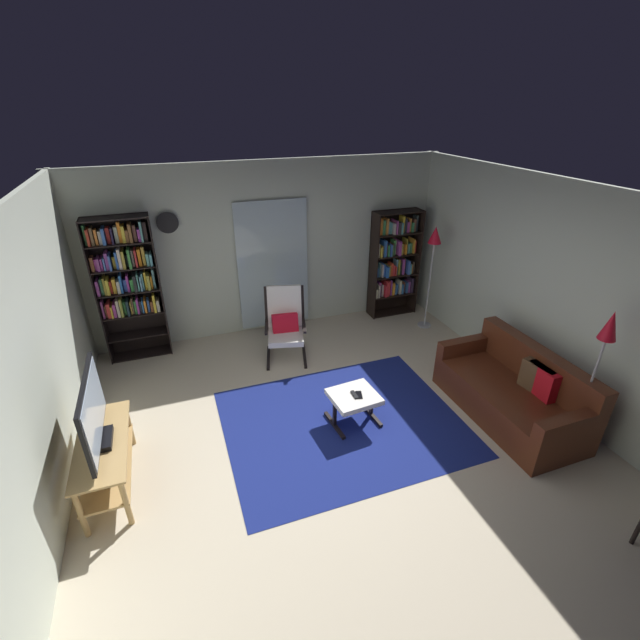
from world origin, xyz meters
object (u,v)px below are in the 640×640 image
Objects in this scene: television at (93,414)px; floor_lamp_by_sofa at (604,345)px; tv_stand at (106,457)px; wall_clock at (168,223)px; tv_remote at (355,395)px; lounge_armchair at (285,322)px; cell_phone at (359,395)px; bookshelf_near_tv at (127,280)px; bookshelf_near_sofa at (394,261)px; floor_lamp_by_shelf at (434,246)px; leather_sofa at (514,393)px; ottoman at (354,399)px.

floor_lamp_by_sofa is at bearing -13.26° from television.
tv_stand is 3.17m from wall_clock.
tv_remote is at bearing -57.32° from wall_clock.
television reaches higher than lounge_armchair.
tv_remote is (2.57, 0.05, 0.03)m from tv_stand.
tv_remote is 0.05m from cell_phone.
bookshelf_near_tv is at bearing 83.99° from tv_stand.
bookshelf_near_sofa is 12.67× the size of cell_phone.
lounge_armchair is 0.64× the size of floor_lamp_by_sofa.
floor_lamp_by_shelf is (4.64, 1.85, 0.49)m from television.
television is at bearing -95.96° from bookshelf_near_tv.
leather_sofa is 12.65× the size of cell_phone.
ottoman is (2.31, -2.43, -0.85)m from bookshelf_near_tv.
cell_phone is at bearing 0.64° from television.
ottoman is 3.44m from wall_clock.
bookshelf_near_tv is (0.26, 2.49, 0.81)m from tv_stand.
lounge_armchair is at bearing 100.78° from ottoman.
tv_stand is 4.86m from floor_lamp_by_sofa.
floor_lamp_by_shelf is at bearing 2.35° from lounge_armchair.
television is at bearing 174.12° from leather_sofa.
television is 2.97m from wall_clock.
leather_sofa is (4.38, -0.45, -0.05)m from tv_stand.
bookshelf_near_tv is 3.50m from cell_phone.
wall_clock reaches higher than cell_phone.
bookshelf_near_tv is at bearing 144.45° from leather_sofa.
cell_phone is at bearing -138.06° from floor_lamp_by_shelf.
lounge_armchair is (-2.13, 2.20, 0.23)m from leather_sofa.
wall_clock is at bearing 167.94° from floor_lamp_by_shelf.
bookshelf_near_sofa is at bearing -2.48° from wall_clock.
leather_sofa is at bearing -15.81° from ottoman.
lounge_armchair is 1.77m from cell_phone.
television is 0.51× the size of bookshelf_near_tv.
lounge_armchair is at bearing 130.09° from floor_lamp_by_sofa.
cell_phone is 0.48× the size of wall_clock.
bookshelf_near_tv is 14.06× the size of tv_remote.
tv_stand is 0.66× the size of leather_sofa.
bookshelf_near_tv reaches higher than ottoman.
leather_sofa is at bearing 1.40° from cell_phone.
leather_sofa is 1.83m from cell_phone.
bookshelf_near_tv is (0.26, 2.49, 0.30)m from television.
tv_stand reaches higher than tv_remote.
floor_lamp_by_shelf is 3.86m from wall_clock.
tv_remote is 2.91m from floor_lamp_by_shelf.
bookshelf_near_tv is 3.46m from ottoman.
bookshelf_near_sofa is 3.56m from wall_clock.
lounge_armchair is at bearing -33.64° from wall_clock.
tv_remote is (-1.81, 0.50, 0.09)m from leather_sofa.
bookshelf_near_sofa is 1.00× the size of leather_sofa.
floor_lamp_by_shelf is (2.07, 1.79, 1.05)m from ottoman.
television is 2.87m from lounge_armchair.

